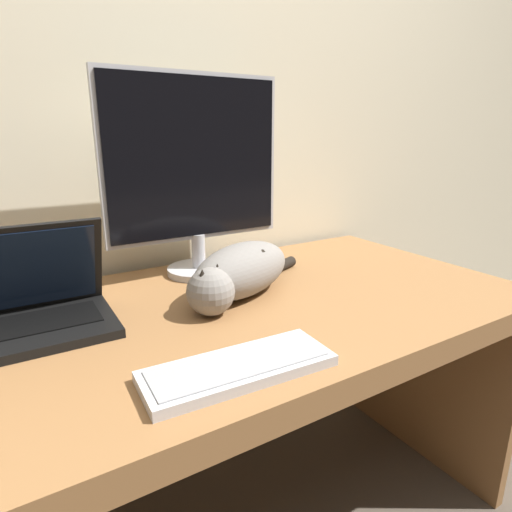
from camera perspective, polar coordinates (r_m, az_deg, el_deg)
wall_back at (r=1.42m, az=-13.20°, el=23.04°), size 6.40×0.06×2.60m
desk at (r=1.13m, az=-3.04°, el=-13.14°), size 1.54×0.79×0.71m
monitor at (r=1.25m, az=-8.12°, el=11.08°), size 0.53×0.19×0.57m
laptop at (r=1.04m, az=-27.68°, el=-6.41°), size 0.32×0.24×0.23m
external_keyboard at (r=0.78m, az=-2.31°, el=-14.67°), size 0.35×0.14×0.02m
cat at (r=1.10m, az=-2.28°, el=-2.00°), size 0.45×0.28×0.14m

